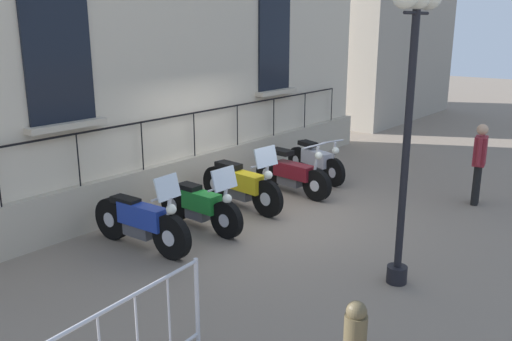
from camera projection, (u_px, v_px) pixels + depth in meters
name	position (u px, v px, depth m)	size (l,w,h in m)	color
ground_plane	(264.00, 213.00, 10.20)	(60.00, 60.00, 0.00)	gray
motorcycle_blue	(141.00, 222.00, 8.48)	(2.06, 0.55, 1.31)	black
motorcycle_green	(201.00, 207.00, 9.30)	(1.92, 0.63, 1.20)	black
motorcycle_yellow	(242.00, 185.00, 10.34)	(2.10, 0.65, 1.32)	black
motorcycle_maroon	(292.00, 175.00, 11.27)	(1.97, 0.69, 1.13)	black
motorcycle_silver	(316.00, 162.00, 12.30)	(1.88, 0.85, 1.01)	black
lamppost	(412.00, 67.00, 6.70)	(0.33, 1.03, 3.95)	black
pedestrian_standing	(479.00, 160.00, 10.48)	(0.28, 0.52, 1.61)	black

